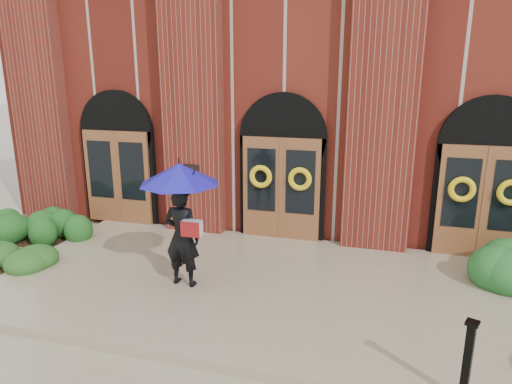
% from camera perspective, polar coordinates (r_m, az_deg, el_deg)
% --- Properties ---
extents(ground, '(90.00, 90.00, 0.00)m').
position_cam_1_polar(ground, '(9.12, -0.86, -12.32)').
color(ground, gray).
rests_on(ground, ground).
extents(landing, '(10.00, 5.30, 0.15)m').
position_cam_1_polar(landing, '(9.22, -0.59, -11.49)').
color(landing, tan).
rests_on(landing, ground).
extents(church_building, '(16.20, 12.53, 7.00)m').
position_cam_1_polar(church_building, '(16.73, 7.99, 12.49)').
color(church_building, '#601F14').
rests_on(church_building, ground).
extents(man_with_umbrella, '(1.59, 1.59, 2.39)m').
position_cam_1_polar(man_with_umbrella, '(8.59, -9.41, -1.16)').
color(man_with_umbrella, black).
rests_on(man_with_umbrella, landing).
extents(metal_post, '(0.20, 0.20, 1.12)m').
position_cam_1_polar(metal_post, '(6.52, 24.93, -18.48)').
color(metal_post, black).
rests_on(metal_post, landing).
extents(hedge_wall_left, '(2.79, 1.11, 0.72)m').
position_cam_1_polar(hedge_wall_left, '(12.63, -23.86, -3.99)').
color(hedge_wall_left, '#1A4B19').
rests_on(hedge_wall_left, ground).
extents(hedge_front_left, '(1.46, 1.25, 0.52)m').
position_cam_1_polar(hedge_front_left, '(11.34, -26.84, -6.96)').
color(hedge_front_left, '#23501B').
rests_on(hedge_front_left, ground).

